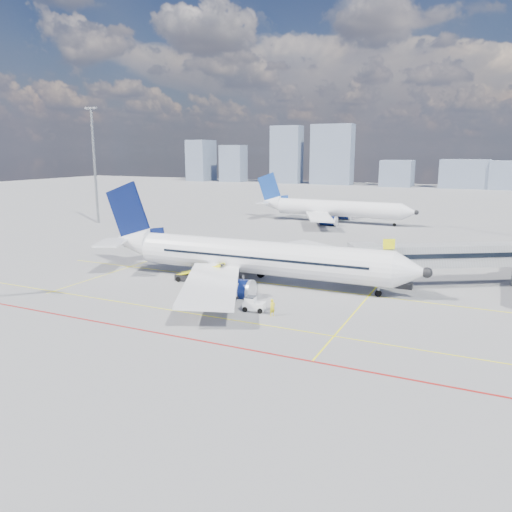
{
  "coord_description": "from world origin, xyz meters",
  "views": [
    {
      "loc": [
        25.5,
        -46.9,
        16.2
      ],
      "look_at": [
        1.11,
        5.14,
        4.0
      ],
      "focal_mm": 35.0,
      "sensor_mm": 36.0,
      "label": 1
    }
  ],
  "objects_px": {
    "main_aircraft": "(247,257)",
    "cargo_dolly": "(226,290)",
    "baggage_tug": "(253,304)",
    "ramp_worker": "(272,308)",
    "second_aircraft": "(331,208)",
    "belt_loader": "(195,277)"
  },
  "relations": [
    {
      "from": "second_aircraft",
      "to": "ramp_worker",
      "type": "relative_size",
      "value": 21.64
    },
    {
      "from": "second_aircraft",
      "to": "main_aircraft",
      "type": "bearing_deg",
      "value": -82.56
    },
    {
      "from": "main_aircraft",
      "to": "second_aircraft",
      "type": "bearing_deg",
      "value": 94.52
    },
    {
      "from": "belt_loader",
      "to": "second_aircraft",
      "type": "bearing_deg",
      "value": 88.26
    },
    {
      "from": "belt_loader",
      "to": "cargo_dolly",
      "type": "bearing_deg",
      "value": -34.65
    },
    {
      "from": "second_aircraft",
      "to": "ramp_worker",
      "type": "bearing_deg",
      "value": -76.65
    },
    {
      "from": "main_aircraft",
      "to": "second_aircraft",
      "type": "distance_m",
      "value": 55.99
    },
    {
      "from": "baggage_tug",
      "to": "ramp_worker",
      "type": "relative_size",
      "value": 1.34
    },
    {
      "from": "main_aircraft",
      "to": "cargo_dolly",
      "type": "distance_m",
      "value": 7.67
    },
    {
      "from": "cargo_dolly",
      "to": "ramp_worker",
      "type": "relative_size",
      "value": 1.83
    },
    {
      "from": "main_aircraft",
      "to": "baggage_tug",
      "type": "distance_m",
      "value": 11.98
    },
    {
      "from": "second_aircraft",
      "to": "belt_loader",
      "type": "relative_size",
      "value": 5.76
    },
    {
      "from": "second_aircraft",
      "to": "baggage_tug",
      "type": "distance_m",
      "value": 66.96
    },
    {
      "from": "main_aircraft",
      "to": "cargo_dolly",
      "type": "relative_size",
      "value": 13.48
    },
    {
      "from": "second_aircraft",
      "to": "ramp_worker",
      "type": "xyz_separation_m",
      "value": [
        14.01,
        -66.5,
        -2.34
      ]
    },
    {
      "from": "baggage_tug",
      "to": "belt_loader",
      "type": "height_order",
      "value": "belt_loader"
    },
    {
      "from": "main_aircraft",
      "to": "cargo_dolly",
      "type": "height_order",
      "value": "main_aircraft"
    },
    {
      "from": "main_aircraft",
      "to": "belt_loader",
      "type": "xyz_separation_m",
      "value": [
        -5.89,
        -2.84,
        -2.52
      ]
    },
    {
      "from": "baggage_tug",
      "to": "cargo_dolly",
      "type": "xyz_separation_m",
      "value": [
        -4.8,
        2.94,
        0.23
      ]
    },
    {
      "from": "main_aircraft",
      "to": "baggage_tug",
      "type": "relative_size",
      "value": 18.43
    },
    {
      "from": "second_aircraft",
      "to": "belt_loader",
      "type": "distance_m",
      "value": 58.58
    },
    {
      "from": "main_aircraft",
      "to": "belt_loader",
      "type": "height_order",
      "value": "main_aircraft"
    }
  ]
}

